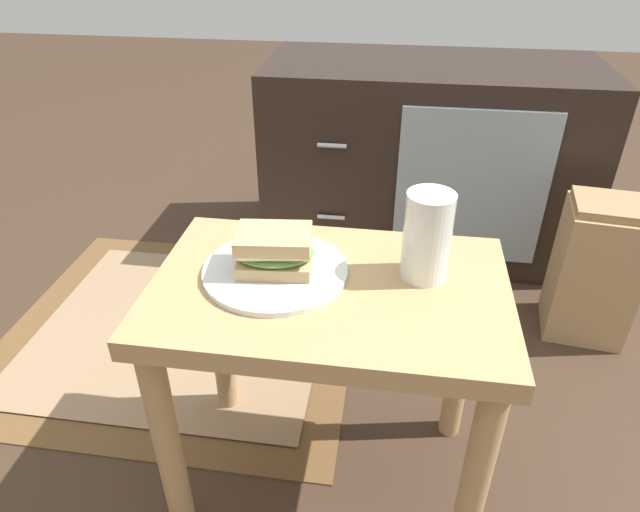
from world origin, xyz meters
TOP-DOWN VIEW (x-y plane):
  - ground_plane at (0.00, 0.00)m, footprint 8.00×8.00m
  - side_table at (0.00, 0.00)m, footprint 0.56×0.36m
  - tv_cabinet at (0.18, 0.95)m, footprint 0.96×0.46m
  - area_rug at (-0.44, 0.38)m, footprint 0.91×0.83m
  - plate at (-0.09, 0.02)m, footprint 0.23×0.23m
  - sandwich_front at (-0.09, 0.02)m, footprint 0.13×0.10m
  - beer_glass at (0.14, 0.05)m, footprint 0.07×0.07m
  - paper_bag at (0.60, 0.54)m, footprint 0.21×0.19m

SIDE VIEW (x-z plane):
  - ground_plane at x=0.00m, z-range 0.00..0.00m
  - area_rug at x=-0.44m, z-range 0.00..0.01m
  - paper_bag at x=0.60m, z-range 0.00..0.37m
  - tv_cabinet at x=0.18m, z-range 0.00..0.58m
  - side_table at x=0.00m, z-range 0.14..0.60m
  - plate at x=-0.09m, z-range 0.46..0.47m
  - sandwich_front at x=-0.09m, z-range 0.47..0.54m
  - beer_glass at x=0.14m, z-range 0.46..0.60m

